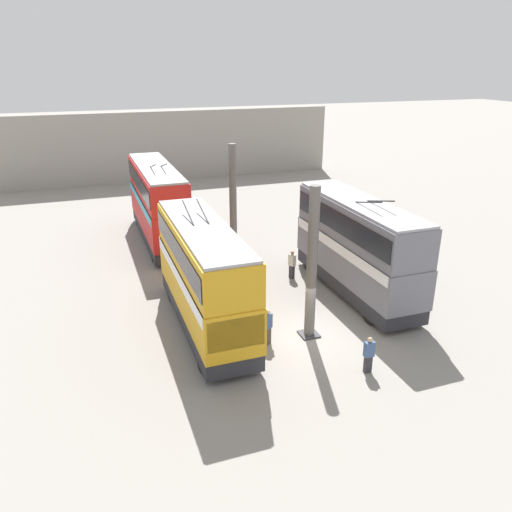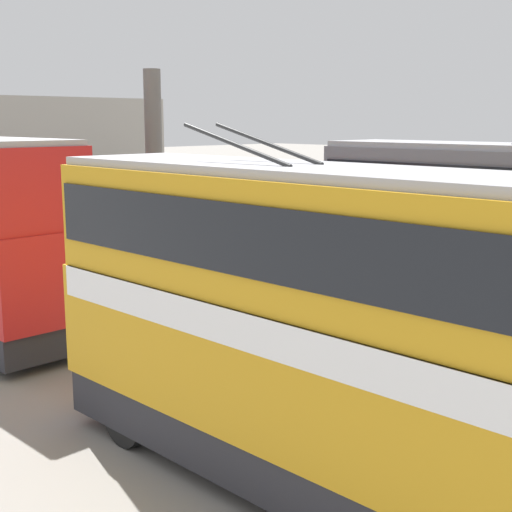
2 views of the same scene
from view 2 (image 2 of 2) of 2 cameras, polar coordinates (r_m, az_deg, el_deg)
support_column_far at (r=20.48m, az=-8.07°, el=4.20°), size 0.86×0.86×7.16m
bus_left_far at (r=18.56m, az=19.57°, el=1.44°), size 9.94×2.54×5.83m
bus_right_near at (r=10.80m, az=4.30°, el=-4.60°), size 9.94×2.54×5.74m
person_by_left_row at (r=18.38m, az=7.47°, el=-4.67°), size 0.48×0.37×1.70m
oil_drum at (r=18.09m, az=-8.39°, el=-6.60°), size 0.58×0.58×0.80m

